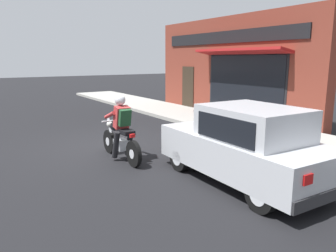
% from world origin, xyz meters
% --- Properties ---
extents(ground_plane, '(80.00, 80.00, 0.00)m').
position_xyz_m(ground_plane, '(0.00, 0.00, 0.00)').
color(ground_plane, black).
extents(sidewalk_curb, '(2.60, 22.00, 0.14)m').
position_xyz_m(sidewalk_curb, '(4.76, 3.00, 0.07)').
color(sidewalk_curb, '#9E9B93').
rests_on(sidewalk_curb, ground).
extents(storefront_building, '(1.25, 9.31, 4.20)m').
position_xyz_m(storefront_building, '(6.29, 1.84, 2.11)').
color(storefront_building, maroon).
rests_on(storefront_building, ground).
extents(motorcycle_with_rider, '(0.56, 2.02, 1.62)m').
position_xyz_m(motorcycle_with_rider, '(-0.34, -1.40, 0.68)').
color(motorcycle_with_rider, black).
rests_on(motorcycle_with_rider, ground).
extents(car_hatchback, '(1.76, 3.83, 1.57)m').
position_xyz_m(car_hatchback, '(1.08, -4.17, 0.77)').
color(car_hatchback, black).
rests_on(car_hatchback, ground).
extents(traffic_cone, '(0.36, 0.36, 0.60)m').
position_xyz_m(traffic_cone, '(4.11, -2.31, 0.43)').
color(traffic_cone, black).
rests_on(traffic_cone, sidewalk_curb).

